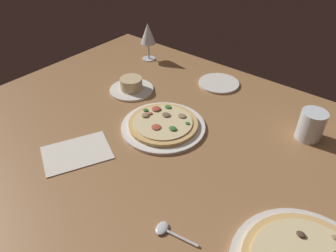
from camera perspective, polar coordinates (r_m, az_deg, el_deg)
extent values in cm
cube|color=#996B42|center=(101.19, 0.90, -3.32)|extent=(150.00, 110.00, 4.00)
cylinder|color=white|center=(104.43, -0.87, -0.06)|extent=(27.87, 27.87, 1.00)
cylinder|color=tan|center=(103.77, -0.88, 0.42)|extent=(22.89, 22.89, 1.20)
cylinder|color=beige|center=(103.29, -0.88, 0.78)|extent=(19.37, 19.37, 0.40)
ellipsoid|color=#AD4733|center=(108.58, -2.15, 3.15)|extent=(3.14, 3.10, 0.71)
ellipsoid|color=#937556|center=(105.67, -4.16, 2.00)|extent=(2.70, 2.52, 0.75)
ellipsoid|color=#387033|center=(102.15, 3.53, 0.52)|extent=(1.62, 1.44, 0.45)
ellipsoid|color=#937556|center=(105.29, 2.52, 1.86)|extent=(2.99, 2.49, 0.55)
ellipsoid|color=#AD4733|center=(106.58, -3.24, 2.28)|extent=(1.67, 1.49, 0.44)
ellipsoid|color=#387033|center=(99.55, 0.86, -0.44)|extent=(2.67, 2.20, 0.69)
ellipsoid|color=#387033|center=(108.22, -4.08, 2.91)|extent=(1.86, 1.67, 0.62)
ellipsoid|color=#387033|center=(109.64, 0.02, 3.50)|extent=(2.53, 2.01, 0.54)
ellipsoid|color=#AD4733|center=(100.34, -2.16, -0.19)|extent=(3.17, 3.09, 0.48)
ellipsoid|color=brown|center=(105.66, -0.35, 2.06)|extent=(3.10, 2.58, 0.61)
ellipsoid|color=#937556|center=(81.58, 27.99, -17.37)|extent=(1.68, 1.18, 0.44)
ellipsoid|color=#4C3828|center=(78.79, 22.91, -17.59)|extent=(2.08, 1.58, 0.78)
cylinder|color=silver|center=(125.14, -6.58, 6.56)|extent=(17.11, 17.11, 0.80)
cylinder|color=#D1B784|center=(123.81, -6.67, 7.62)|extent=(8.55, 8.55, 4.55)
cylinder|color=silver|center=(149.80, -3.47, 12.07)|extent=(6.08, 6.08, 0.40)
cylinder|color=silver|center=(148.19, -3.53, 13.43)|extent=(0.80, 0.80, 7.38)
cone|color=silver|center=(145.07, -3.66, 16.40)|extent=(6.97, 6.97, 9.05)
cone|color=maroon|center=(145.93, -3.62, 15.54)|extent=(3.00, 3.00, 4.33)
cylinder|color=silver|center=(107.32, 24.47, 0.12)|extent=(7.92, 7.92, 9.71)
cylinder|color=silver|center=(108.22, 24.25, -0.57)|extent=(7.29, 7.29, 6.44)
cylinder|color=silver|center=(130.19, 9.17, 7.64)|extent=(16.28, 16.28, 0.90)
cube|color=silver|center=(98.82, -16.16, -4.66)|extent=(21.29, 23.76, 0.30)
ellipsoid|color=silver|center=(77.08, -1.09, -17.99)|extent=(3.44, 4.42, 1.00)
cylinder|color=silver|center=(75.96, 2.13, -19.46)|extent=(9.30, 2.27, 0.70)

